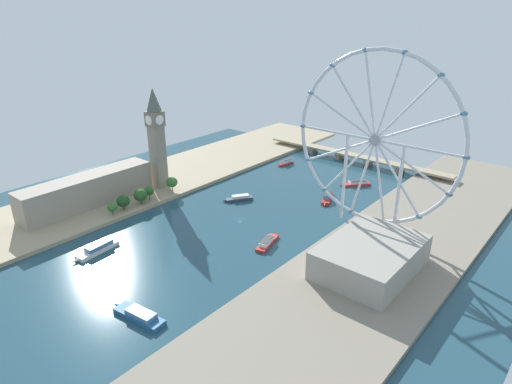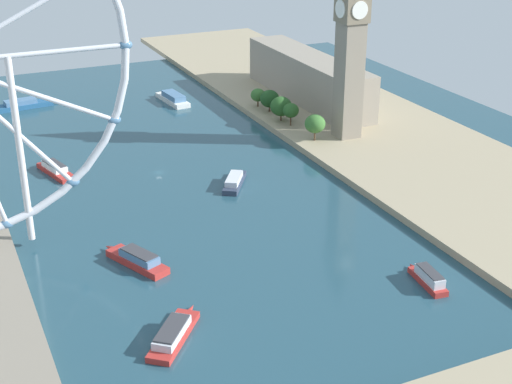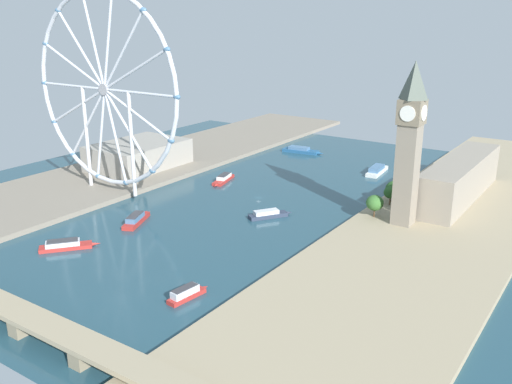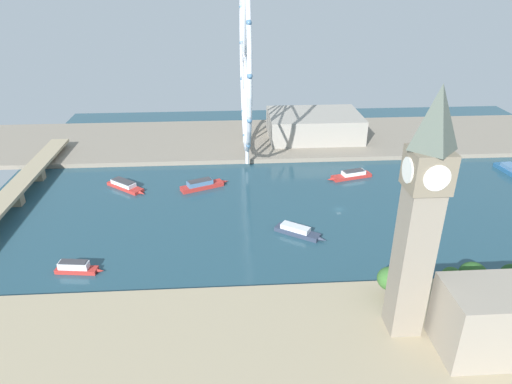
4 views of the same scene
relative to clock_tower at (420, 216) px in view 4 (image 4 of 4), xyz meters
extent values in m
plane|color=#234756|center=(96.13, 0.31, -48.94)|extent=(397.89, 397.89, 0.00)
cube|color=tan|center=(-17.82, 0.31, -47.44)|extent=(90.00, 520.00, 3.00)
cube|color=gray|center=(210.07, 0.31, -47.44)|extent=(90.00, 520.00, 3.00)
cube|color=gray|center=(0.00, 0.00, -18.18)|extent=(10.78, 10.78, 55.52)
cube|color=#776B57|center=(0.00, 0.00, 16.06)|extent=(12.50, 12.50, 12.96)
pyramid|color=#4C564C|center=(0.00, 0.00, 32.47)|extent=(11.32, 11.32, 19.87)
cylinder|color=white|center=(0.00, 6.47, 16.06)|extent=(8.19, 0.50, 8.19)
cylinder|color=white|center=(0.00, -6.47, 16.06)|extent=(8.19, 0.50, 8.19)
cylinder|color=white|center=(6.47, 0.00, 16.06)|extent=(0.50, 8.19, 8.19)
cylinder|color=white|center=(-6.47, 0.00, 16.06)|extent=(0.50, 8.19, 8.19)
cylinder|color=#513823|center=(17.31, -50.85, -44.41)|extent=(0.80, 0.80, 3.07)
cylinder|color=#513823|center=(18.41, -34.83, -44.36)|extent=(0.80, 0.80, 3.17)
ellipsoid|color=#285623|center=(18.41, -34.83, -38.27)|extent=(11.26, 11.26, 10.14)
cylinder|color=#513823|center=(17.51, -25.56, -43.58)|extent=(0.80, 0.80, 4.73)
ellipsoid|color=#285623|center=(17.51, -25.56, -37.94)|extent=(8.19, 8.19, 7.37)
cylinder|color=#513823|center=(17.18, -0.70, -43.72)|extent=(0.80, 0.80, 4.45)
ellipsoid|color=#386B2D|center=(17.18, -0.70, -37.50)|extent=(9.97, 9.97, 8.98)
torus|color=silver|center=(179.48, 48.25, 19.93)|extent=(122.62, 2.79, 122.62)
cylinder|color=#99999E|center=(179.48, 48.25, 19.93)|extent=(7.19, 3.00, 7.19)
cylinder|color=silver|center=(209.44, 48.25, 19.93)|extent=(59.92, 1.67, 1.67)
cylinder|color=silver|center=(206.47, 48.25, 32.93)|extent=(54.71, 1.67, 27.50)
cylinder|color=silver|center=(198.16, 48.25, 43.35)|extent=(38.66, 1.67, 47.89)
cylinder|color=silver|center=(186.15, 48.25, 49.14)|extent=(14.96, 1.67, 58.79)
cylinder|color=silver|center=(172.82, 48.25, 49.14)|extent=(14.96, 1.67, 58.79)
cylinder|color=silver|center=(160.80, 48.25, 43.35)|extent=(38.66, 1.67, 47.89)
cylinder|color=silver|center=(152.49, 48.25, 32.93)|extent=(54.71, 1.67, 27.50)
cylinder|color=silver|center=(149.52, 48.25, 19.93)|extent=(59.92, 1.67, 1.67)
cylinder|color=silver|center=(152.49, 48.25, 6.93)|extent=(54.71, 1.67, 27.50)
cylinder|color=silver|center=(160.80, 48.25, -3.49)|extent=(38.66, 1.67, 47.89)
cylinder|color=silver|center=(172.82, 48.25, -9.28)|extent=(14.96, 1.67, 58.79)
cylinder|color=silver|center=(186.15, 48.25, -9.28)|extent=(14.96, 1.67, 58.79)
cylinder|color=silver|center=(198.16, 48.25, -3.49)|extent=(38.66, 1.67, 47.89)
cylinder|color=silver|center=(206.47, 48.25, 6.93)|extent=(54.71, 1.67, 27.50)
ellipsoid|color=teal|center=(239.40, 48.25, 19.93)|extent=(4.80, 3.20, 3.20)
ellipsoid|color=teal|center=(233.47, 48.25, 45.93)|extent=(4.80, 3.20, 3.20)
ellipsoid|color=teal|center=(125.50, 48.25, 45.93)|extent=(4.80, 3.20, 3.20)
ellipsoid|color=teal|center=(119.57, 48.25, 19.93)|extent=(4.80, 3.20, 3.20)
ellipsoid|color=teal|center=(125.50, 48.25, -6.07)|extent=(4.80, 3.20, 3.20)
ellipsoid|color=teal|center=(142.13, 48.25, -26.92)|extent=(4.80, 3.20, 3.20)
ellipsoid|color=teal|center=(166.15, 48.25, -38.49)|extent=(4.80, 3.20, 3.20)
ellipsoid|color=teal|center=(192.82, 48.25, -38.49)|extent=(4.80, 3.20, 3.20)
ellipsoid|color=teal|center=(216.84, 48.25, -26.92)|extent=(4.80, 3.20, 3.20)
ellipsoid|color=teal|center=(233.47, 48.25, -6.07)|extent=(4.80, 3.20, 3.20)
cylinder|color=silver|center=(200.45, 48.25, -13.01)|extent=(2.40, 2.40, 65.87)
cylinder|color=silver|center=(158.51, 48.25, -13.01)|extent=(2.40, 2.40, 65.87)
cube|color=gray|center=(209.07, -5.15, -36.82)|extent=(48.92, 68.80, 18.24)
cube|color=gray|center=(113.36, 182.26, -45.85)|extent=(6.00, 10.99, 6.19)
cube|color=gray|center=(147.84, 182.26, -45.85)|extent=(6.00, 10.99, 6.19)
cube|color=#B22D28|center=(128.34, 77.07, -47.69)|extent=(16.52, 26.45, 2.51)
cone|color=#B22D28|center=(134.36, 63.26, -47.69)|extent=(4.16, 5.28, 2.51)
cube|color=teal|center=(127.83, 78.25, -45.12)|extent=(11.27, 16.23, 2.64)
cube|color=#38383D|center=(127.83, 78.25, -43.58)|extent=(10.41, 14.73, 0.43)
cube|color=#2D384C|center=(71.13, 27.33, -47.81)|extent=(18.03, 22.72, 2.26)
cone|color=#2D384C|center=(63.62, 16.12, -47.81)|extent=(4.21, 4.73, 2.26)
cube|color=silver|center=(71.78, 28.29, -45.51)|extent=(12.41, 14.99, 2.33)
cube|color=#B22D28|center=(137.70, -17.01, -47.92)|extent=(13.28, 26.76, 2.04)
cone|color=#B22D28|center=(133.78, -2.48, -47.92)|extent=(3.19, 5.03, 2.04)
cube|color=white|center=(138.04, -18.26, -45.69)|extent=(9.33, 15.73, 2.42)
cube|color=#38383D|center=(138.04, -18.26, -44.32)|extent=(8.69, 14.24, 0.32)
cube|color=#B22D28|center=(45.98, 128.61, -47.95)|extent=(7.04, 18.57, 1.99)
cone|color=#B22D28|center=(44.72, 118.16, -47.95)|extent=(2.36, 3.47, 1.99)
cube|color=silver|center=(46.09, 129.51, -45.42)|extent=(5.65, 13.39, 3.07)
cube|color=#38383D|center=(46.09, 129.51, -43.69)|extent=(5.30, 12.08, 0.41)
cube|color=#B22D28|center=(131.11, 123.47, -47.98)|extent=(21.80, 24.30, 1.92)
cone|color=#B22D28|center=(121.63, 111.98, -47.98)|extent=(4.42, 4.78, 1.92)
cube|color=silver|center=(131.92, 124.45, -45.83)|extent=(15.15, 16.58, 2.39)
cube|color=#38383D|center=(131.92, 124.45, -44.36)|extent=(13.87, 15.12, 0.54)
camera|label=1|loc=(306.87, -230.30, 104.20)|focal=31.18mm
camera|label=2|loc=(184.42, 296.91, 76.59)|focal=52.46mm
camera|label=3|loc=(-96.66, 287.02, 65.20)|focal=39.50mm
camera|label=4|loc=(-126.06, 60.92, 71.67)|focal=32.47mm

